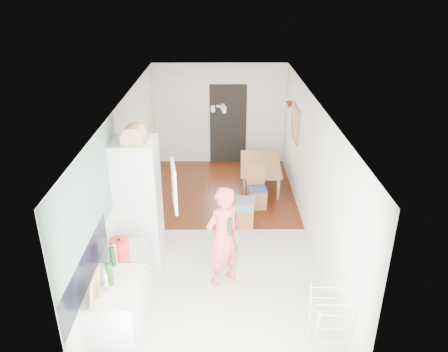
{
  "coord_description": "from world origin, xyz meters",
  "views": [
    {
      "loc": [
        0.04,
        -6.83,
        4.36
      ],
      "look_at": [
        0.08,
        0.2,
        1.11
      ],
      "focal_mm": 35.0,
      "sensor_mm": 36.0,
      "label": 1
    }
  ],
  "objects_px": {
    "dining_table": "(261,176)",
    "drying_rack": "(330,322)",
    "person": "(223,228)",
    "dining_chair": "(257,188)",
    "stool": "(245,216)"
  },
  "relations": [
    {
      "from": "person",
      "to": "dining_chair",
      "type": "bearing_deg",
      "value": -144.2
    },
    {
      "from": "dining_table",
      "to": "drying_rack",
      "type": "height_order",
      "value": "drying_rack"
    },
    {
      "from": "person",
      "to": "dining_chair",
      "type": "height_order",
      "value": "person"
    },
    {
      "from": "stool",
      "to": "drying_rack",
      "type": "relative_size",
      "value": 0.48
    },
    {
      "from": "person",
      "to": "dining_table",
      "type": "bearing_deg",
      "value": -142.41
    },
    {
      "from": "dining_table",
      "to": "drying_rack",
      "type": "xyz_separation_m",
      "value": [
        0.45,
        -4.76,
        0.2
      ]
    },
    {
      "from": "stool",
      "to": "drying_rack",
      "type": "xyz_separation_m",
      "value": [
        0.9,
        -3.02,
        0.22
      ]
    },
    {
      "from": "dining_chair",
      "to": "stool",
      "type": "distance_m",
      "value": 0.82
    },
    {
      "from": "dining_chair",
      "to": "stool",
      "type": "height_order",
      "value": "dining_chair"
    },
    {
      "from": "person",
      "to": "stool",
      "type": "distance_m",
      "value": 1.87
    },
    {
      "from": "person",
      "to": "drying_rack",
      "type": "distance_m",
      "value": 1.98
    },
    {
      "from": "dining_chair",
      "to": "drying_rack",
      "type": "bearing_deg",
      "value": -85.63
    },
    {
      "from": "stool",
      "to": "drying_rack",
      "type": "bearing_deg",
      "value": -73.47
    },
    {
      "from": "dining_chair",
      "to": "stool",
      "type": "relative_size",
      "value": 2.12
    },
    {
      "from": "dining_table",
      "to": "person",
      "type": "bearing_deg",
      "value": 167.95
    }
  ]
}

